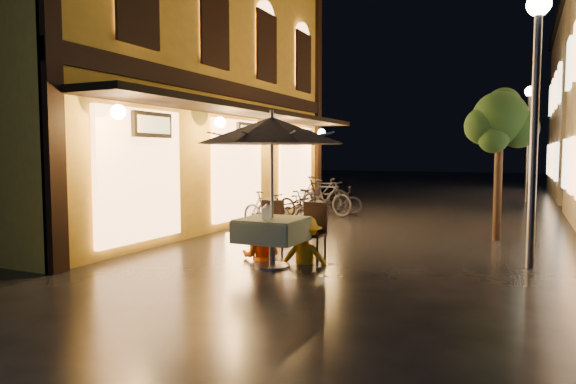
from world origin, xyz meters
The scene contains 18 objects.
ground centered at (0.00, 0.00, 0.00)m, with size 90.00×90.00×0.00m, color black.
west_building centered at (-5.72, 4.00, 3.71)m, with size 5.90×11.40×7.40m.
street_tree centered at (2.41, 4.51, 2.42)m, with size 1.43×1.20×3.15m.
streetlamp_near centered at (3.00, 2.00, 2.92)m, with size 0.36×0.36×4.23m.
streetlamp_far centered at (3.00, 14.00, 2.92)m, with size 0.36×0.36×4.23m.
cafe_table centered at (-0.70, 0.34, 0.59)m, with size 0.99×0.99×0.78m.
patio_umbrella centered at (-0.70, 0.34, 2.15)m, with size 2.34×2.34×2.46m.
cafe_chair_left centered at (-1.10, 1.08, 0.54)m, with size 0.42×0.42×0.97m.
cafe_chair_right centered at (-0.30, 1.08, 0.54)m, with size 0.42×0.42×0.97m.
table_lantern centered at (-0.70, 0.16, 0.92)m, with size 0.16×0.16×0.25m.
person_orange centered at (-1.17, 0.87, 0.71)m, with size 0.69×0.54×1.43m, color #E35900.
person_yellow centered at (-0.35, 0.87, 0.75)m, with size 0.97×0.56×1.50m, color orange.
bicycle_0 centered at (-2.19, 4.05, 0.48)m, with size 0.64×1.83×0.96m, color black.
bicycle_1 centered at (-2.65, 3.97, 0.45)m, with size 0.42×1.48×0.89m, color black.
bicycle_2 centered at (-2.52, 5.88, 0.45)m, with size 0.59×1.70×0.89m, color black.
bicycle_3 centered at (-2.24, 6.94, 0.52)m, with size 0.49×1.74×1.04m, color black.
bicycle_4 centered at (-2.16, 7.47, 0.42)m, with size 0.55×1.58×0.83m, color black.
bicycle_5 centered at (-2.79, 7.86, 0.54)m, with size 0.51×1.81×1.09m, color black.
Camera 1 is at (2.86, -6.82, 1.79)m, focal length 32.00 mm.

